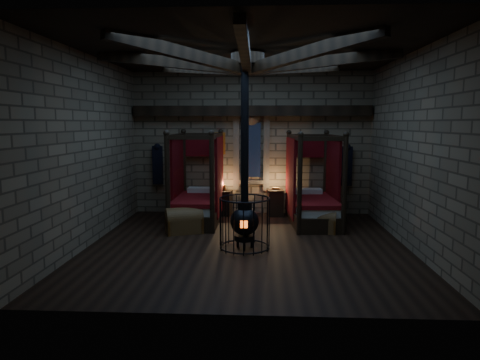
{
  "coord_description": "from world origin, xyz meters",
  "views": [
    {
      "loc": [
        0.32,
        -9.24,
        2.7
      ],
      "look_at": [
        -0.19,
        0.6,
        1.39
      ],
      "focal_mm": 32.0,
      "sensor_mm": 36.0,
      "label": 1
    }
  ],
  "objects_px": {
    "bed_left": "(197,201)",
    "bed_right": "(313,202)",
    "trunk_left": "(184,221)",
    "trunk_right": "(320,222)",
    "stove": "(245,219)"
  },
  "relations": [
    {
      "from": "trunk_left",
      "to": "stove",
      "type": "bearing_deg",
      "value": -59.75
    },
    {
      "from": "trunk_right",
      "to": "bed_right",
      "type": "bearing_deg",
      "value": 107.67
    },
    {
      "from": "trunk_right",
      "to": "trunk_left",
      "type": "bearing_deg",
      "value": -163.37
    },
    {
      "from": "trunk_left",
      "to": "trunk_right",
      "type": "relative_size",
      "value": 1.15
    },
    {
      "from": "bed_right",
      "to": "trunk_right",
      "type": "xyz_separation_m",
      "value": [
        0.08,
        -0.92,
        -0.33
      ]
    },
    {
      "from": "trunk_right",
      "to": "stove",
      "type": "xyz_separation_m",
      "value": [
        -1.82,
        -1.52,
        0.4
      ]
    },
    {
      "from": "trunk_left",
      "to": "stove",
      "type": "xyz_separation_m",
      "value": [
        1.55,
        -1.28,
        0.37
      ]
    },
    {
      "from": "trunk_left",
      "to": "trunk_right",
      "type": "distance_m",
      "value": 3.38
    },
    {
      "from": "bed_left",
      "to": "trunk_left",
      "type": "height_order",
      "value": "bed_left"
    },
    {
      "from": "bed_left",
      "to": "stove",
      "type": "height_order",
      "value": "stove"
    },
    {
      "from": "trunk_right",
      "to": "stove",
      "type": "height_order",
      "value": "stove"
    },
    {
      "from": "trunk_left",
      "to": "trunk_right",
      "type": "bearing_deg",
      "value": -16.09
    },
    {
      "from": "bed_left",
      "to": "bed_right",
      "type": "xyz_separation_m",
      "value": [
        3.13,
        -0.0,
        -0.01
      ]
    },
    {
      "from": "bed_left",
      "to": "bed_right",
      "type": "height_order",
      "value": "bed_left"
    },
    {
      "from": "bed_right",
      "to": "trunk_right",
      "type": "height_order",
      "value": "bed_right"
    }
  ]
}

